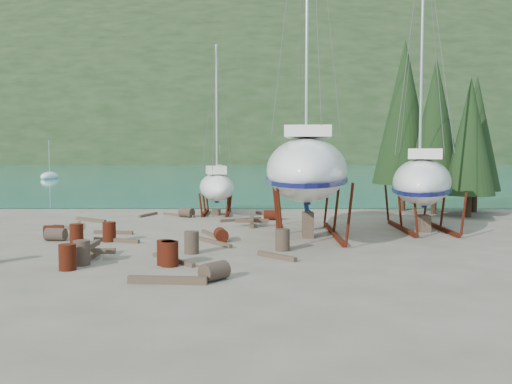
{
  "coord_description": "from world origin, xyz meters",
  "views": [
    {
      "loc": [
        1.17,
        -24.69,
        3.97
      ],
      "look_at": [
        1.05,
        3.0,
        2.04
      ],
      "focal_mm": 40.0,
      "sensor_mm": 36.0,
      "label": 1
    }
  ],
  "objects_px": {
    "large_sailboat_far": "(422,181)",
    "small_sailboat_shore": "(217,186)",
    "large_sailboat_near": "(307,168)",
    "worker": "(306,213)"
  },
  "relations": [
    {
      "from": "large_sailboat_near",
      "to": "large_sailboat_far",
      "type": "xyz_separation_m",
      "value": [
        5.99,
        1.86,
        -0.68
      ]
    },
    {
      "from": "large_sailboat_far",
      "to": "worker",
      "type": "height_order",
      "value": "large_sailboat_far"
    },
    {
      "from": "large_sailboat_far",
      "to": "small_sailboat_shore",
      "type": "bearing_deg",
      "value": 162.21
    },
    {
      "from": "large_sailboat_far",
      "to": "worker",
      "type": "relative_size",
      "value": 8.56
    },
    {
      "from": "large_sailboat_near",
      "to": "small_sailboat_shore",
      "type": "distance_m",
      "value": 10.72
    },
    {
      "from": "large_sailboat_far",
      "to": "small_sailboat_shore",
      "type": "xyz_separation_m",
      "value": [
        -10.98,
        7.52,
        -0.75
      ]
    },
    {
      "from": "large_sailboat_near",
      "to": "worker",
      "type": "relative_size",
      "value": 11.04
    },
    {
      "from": "large_sailboat_near",
      "to": "small_sailboat_shore",
      "type": "height_order",
      "value": "large_sailboat_near"
    },
    {
      "from": "large_sailboat_far",
      "to": "large_sailboat_near",
      "type": "bearing_deg",
      "value": -146.15
    },
    {
      "from": "worker",
      "to": "large_sailboat_far",
      "type": "bearing_deg",
      "value": -97.49
    }
  ]
}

